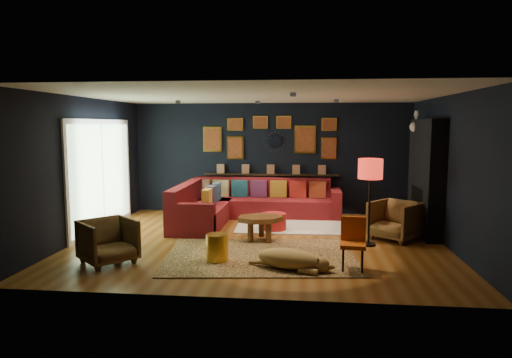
# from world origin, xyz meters

# --- Properties ---
(floor) EXTENTS (6.50, 6.50, 0.00)m
(floor) POSITION_xyz_m (0.00, 0.00, 0.00)
(floor) COLOR brown
(floor) RESTS_ON ground
(room_walls) EXTENTS (6.50, 6.50, 6.50)m
(room_walls) POSITION_xyz_m (0.00, 0.00, 1.59)
(room_walls) COLOR black
(room_walls) RESTS_ON ground
(sectional) EXTENTS (3.41, 2.69, 0.86)m
(sectional) POSITION_xyz_m (-0.61, 1.81, 0.32)
(sectional) COLOR maroon
(sectional) RESTS_ON ground
(ledge) EXTENTS (3.20, 0.12, 0.04)m
(ledge) POSITION_xyz_m (0.00, 2.68, 0.92)
(ledge) COLOR black
(ledge) RESTS_ON room_walls
(gallery_wall) EXTENTS (3.15, 0.04, 1.02)m
(gallery_wall) POSITION_xyz_m (-0.01, 2.72, 1.81)
(gallery_wall) COLOR gold
(gallery_wall) RESTS_ON room_walls
(sunburst_mirror) EXTENTS (0.47, 0.16, 0.47)m
(sunburst_mirror) POSITION_xyz_m (0.10, 2.72, 1.70)
(sunburst_mirror) COLOR silver
(sunburst_mirror) RESTS_ON room_walls
(fireplace) EXTENTS (0.31, 1.60, 2.20)m
(fireplace) POSITION_xyz_m (3.09, 0.90, 1.02)
(fireplace) COLOR black
(fireplace) RESTS_ON ground
(deer_head) EXTENTS (0.50, 0.28, 0.45)m
(deer_head) POSITION_xyz_m (3.14, 1.40, 2.05)
(deer_head) COLOR white
(deer_head) RESTS_ON fireplace
(sliding_door) EXTENTS (0.06, 2.80, 2.20)m
(sliding_door) POSITION_xyz_m (-3.22, 0.60, 1.10)
(sliding_door) COLOR white
(sliding_door) RESTS_ON ground
(ceiling_spots) EXTENTS (3.30, 2.50, 0.06)m
(ceiling_spots) POSITION_xyz_m (-0.00, 0.80, 2.56)
(ceiling_spots) COLOR black
(ceiling_spots) RESTS_ON room_walls
(shag_rug) EXTENTS (2.23, 1.65, 0.03)m
(shag_rug) POSITION_xyz_m (0.52, 1.30, 0.01)
(shag_rug) COLOR silver
(shag_rug) RESTS_ON ground
(leopard_rug) EXTENTS (3.19, 2.44, 0.02)m
(leopard_rug) POSITION_xyz_m (0.11, -0.96, 0.01)
(leopard_rug) COLOR tan
(leopard_rug) RESTS_ON ground
(coffee_table) EXTENTS (0.99, 0.83, 0.43)m
(coffee_table) POSITION_xyz_m (0.01, -0.01, 0.37)
(coffee_table) COLOR brown
(coffee_table) RESTS_ON shag_rug
(pouf) EXTENTS (0.49, 0.49, 0.32)m
(pouf) POSITION_xyz_m (0.20, 0.83, 0.19)
(pouf) COLOR maroon
(pouf) RESTS_ON shag_rug
(armchair_left) EXTENTS (0.99, 1.00, 0.75)m
(armchair_left) POSITION_xyz_m (-2.15, -1.57, 0.37)
(armchair_left) COLOR #AD7F3E
(armchair_left) RESTS_ON ground
(armchair_right) EXTENTS (1.04, 1.04, 0.78)m
(armchair_right) POSITION_xyz_m (2.45, 0.37, 0.39)
(armchair_right) COLOR #AD7F3E
(armchair_right) RESTS_ON ground
(gold_stool) EXTENTS (0.34, 0.34, 0.43)m
(gold_stool) POSITION_xyz_m (-0.52, -1.30, 0.21)
(gold_stool) COLOR gold
(gold_stool) RESTS_ON ground
(orange_chair) EXTENTS (0.39, 0.39, 0.76)m
(orange_chair) POSITION_xyz_m (1.51, -1.46, 0.45)
(orange_chair) COLOR black
(orange_chair) RESTS_ON ground
(floor_lamp) EXTENTS (0.42, 0.42, 1.52)m
(floor_lamp) POSITION_xyz_m (1.92, -0.09, 1.27)
(floor_lamp) COLOR black
(floor_lamp) RESTS_ON ground
(dog) EXTENTS (1.41, 0.98, 0.40)m
(dog) POSITION_xyz_m (0.58, -1.58, 0.22)
(dog) COLOR tan
(dog) RESTS_ON leopard_rug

